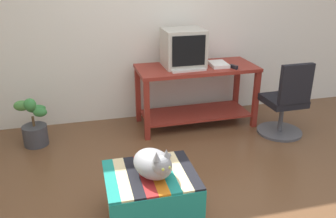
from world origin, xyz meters
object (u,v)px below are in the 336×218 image
tv_monitor (183,48)px  office_chair (286,104)px  keyboard (188,69)px  cat (154,164)px  book (218,64)px  potted_plant (34,127)px  ottoman_with_blanket (151,195)px  desk (196,85)px  stapler (234,67)px

tv_monitor → office_chair: 1.34m
keyboard → cat: bearing=-118.4°
cat → tv_monitor: bearing=50.4°
book → office_chair: (0.64, -0.51, -0.38)m
office_chair → potted_plant: bearing=-10.8°
ottoman_with_blanket → tv_monitor: bearing=65.9°
desk → tv_monitor: 0.48m
ottoman_with_blanket → potted_plant: size_ratio=1.15×
ottoman_with_blanket → stapler: size_ratio=6.31×
tv_monitor → cat: tv_monitor is taller
keyboard → office_chair: size_ratio=0.45×
potted_plant → stapler: 2.34m
tv_monitor → stapler: size_ratio=4.30×
tv_monitor → keyboard: size_ratio=1.18×
potted_plant → tv_monitor: bearing=5.0°
cat → stapler: 1.94m
cat → potted_plant: 1.87m
tv_monitor → stapler: tv_monitor is taller
tv_monitor → desk: bearing=-19.8°
book → desk: bearing=173.0°
tv_monitor → potted_plant: 1.89m
cat → stapler: size_ratio=4.08×
ottoman_with_blanket → office_chair: bearing=30.4°
office_chair → book: bearing=-40.2°
office_chair → stapler: office_chair is taller
ottoman_with_blanket → cat: bearing=-61.4°
desk → book: 0.36m
potted_plant → office_chair: size_ratio=0.68×
book → tv_monitor: bearing=169.4°
keyboard → potted_plant: keyboard is taller
book → ottoman_with_blanket: 2.02m
office_chair → keyboard: bearing=-23.0°
tv_monitor → cat: (-0.72, -1.69, -0.46)m
tv_monitor → potted_plant: bearing=-175.9°
keyboard → potted_plant: size_ratio=0.67×
tv_monitor → ottoman_with_blanket: bearing=-114.9°
desk → office_chair: office_chair is taller
desk → keyboard: size_ratio=3.56×
desk → stapler: 0.50m
tv_monitor → book: tv_monitor is taller
tv_monitor → office_chair: bearing=-30.9°
keyboard → office_chair: office_chair is taller
book → potted_plant: size_ratio=0.47×
keyboard → stapler: stapler is taller
ottoman_with_blanket → stapler: stapler is taller
potted_plant → stapler: (2.28, -0.09, 0.55)m
tv_monitor → stapler: (0.54, -0.24, -0.19)m
tv_monitor → stapler: bearing=-25.0°
desk → ottoman_with_blanket: bearing=-120.0°
tv_monitor → potted_plant: (-1.73, -0.15, -0.75)m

